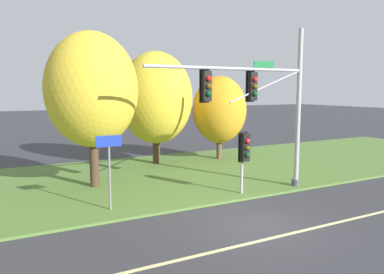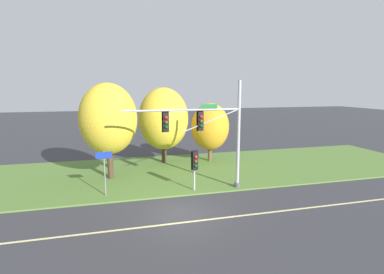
# 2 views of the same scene
# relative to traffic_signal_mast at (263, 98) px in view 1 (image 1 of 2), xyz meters

# --- Properties ---
(ground_plane) EXTENTS (160.00, 160.00, 0.00)m
(ground_plane) POSITION_rel_traffic_signal_mast_xyz_m (-2.58, -3.09, -4.31)
(ground_plane) COLOR #333338
(lane_stripe) EXTENTS (36.00, 0.16, 0.01)m
(lane_stripe) POSITION_rel_traffic_signal_mast_xyz_m (-2.58, -4.29, -4.31)
(lane_stripe) COLOR beige
(lane_stripe) RESTS_ON ground
(grass_verge) EXTENTS (48.00, 11.50, 0.10)m
(grass_verge) POSITION_rel_traffic_signal_mast_xyz_m (-2.58, 5.16, -4.26)
(grass_verge) COLOR #517533
(grass_verge) RESTS_ON ground
(traffic_signal_mast) EXTENTS (7.88, 0.49, 7.34)m
(traffic_signal_mast) POSITION_rel_traffic_signal_mast_xyz_m (0.00, 0.00, 0.00)
(traffic_signal_mast) COLOR #9EA0A5
(traffic_signal_mast) RESTS_ON grass_verge
(pedestrian_signal_near_kerb) EXTENTS (0.46, 0.55, 2.76)m
(pedestrian_signal_near_kerb) POSITION_rel_traffic_signal_mast_xyz_m (-0.96, -0.03, -2.26)
(pedestrian_signal_near_kerb) COLOR #9EA0A5
(pedestrian_signal_near_kerb) RESTS_ON grass_verge
(route_sign_post) EXTENTS (1.00, 0.08, 2.92)m
(route_sign_post) POSITION_rel_traffic_signal_mast_xyz_m (-6.75, 0.61, -2.27)
(route_sign_post) COLOR slate
(route_sign_post) RESTS_ON grass_verge
(tree_nearest_road) EXTENTS (4.26, 4.26, 7.23)m
(tree_nearest_road) POSITION_rel_traffic_signal_mast_xyz_m (-6.43, 4.40, 0.33)
(tree_nearest_road) COLOR #423021
(tree_nearest_road) RESTS_ON grass_verge
(tree_left_of_mast) EXTENTS (4.50, 4.50, 6.89)m
(tree_left_of_mast) POSITION_rel_traffic_signal_mast_xyz_m (-1.66, 8.26, -0.16)
(tree_left_of_mast) COLOR #423021
(tree_left_of_mast) RESTS_ON grass_verge
(tree_behind_signpost) EXTENTS (3.53, 3.53, 5.46)m
(tree_behind_signpost) POSITION_rel_traffic_signal_mast_xyz_m (2.64, 7.76, -0.97)
(tree_behind_signpost) COLOR brown
(tree_behind_signpost) RESTS_ON grass_verge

